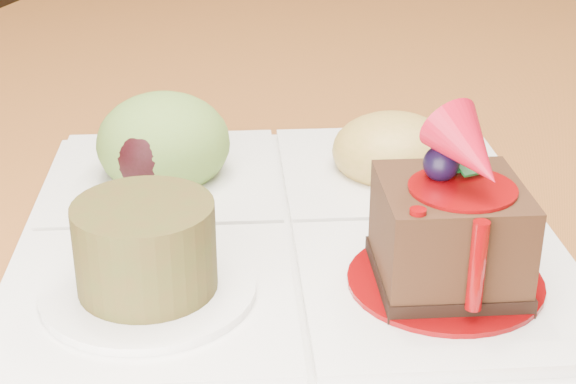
# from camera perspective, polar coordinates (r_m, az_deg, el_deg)

# --- Properties ---
(dining_table) EXTENTS (1.00, 1.80, 0.75)m
(dining_table) POSITION_cam_1_polar(r_m,az_deg,el_deg) (1.19, 12.27, 10.16)
(dining_table) COLOR #985127
(dining_table) RESTS_ON ground
(sampler_plate) EXTENTS (0.36, 0.36, 0.11)m
(sampler_plate) POSITION_cam_1_polar(r_m,az_deg,el_deg) (0.47, -0.32, -1.25)
(sampler_plate) COLOR silver
(sampler_plate) RESTS_ON dining_table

